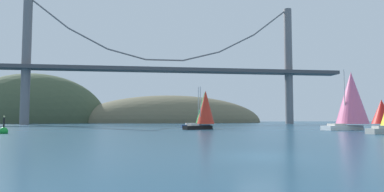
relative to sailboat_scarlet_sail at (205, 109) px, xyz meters
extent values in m
plane|color=navy|center=(-4.65, -42.66, -3.72)|extent=(360.00, 360.00, 0.00)
ellipsoid|color=#6B664C|center=(0.35, 92.34, -3.72)|extent=(84.66, 44.00, 24.88)
ellipsoid|color=#425138|center=(-59.65, 92.34, -3.72)|extent=(63.07, 44.00, 43.09)
cylinder|color=slate|center=(-49.33, 52.34, 17.15)|extent=(2.80, 2.80, 41.74)
cylinder|color=slate|center=(40.03, 52.34, 17.15)|extent=(2.80, 2.80, 41.74)
cube|color=#47474C|center=(-4.65, 52.34, 14.78)|extent=(125.36, 6.00, 1.20)
cylinder|color=slate|center=(-42.95, 52.34, 33.06)|extent=(13.07, 0.50, 10.31)
cylinder|color=slate|center=(-30.18, 52.34, 24.80)|extent=(13.00, 0.50, 7.05)
cylinder|color=slate|center=(-17.42, 52.34, 19.84)|extent=(12.89, 0.50, 3.79)
cylinder|color=slate|center=(-4.65, 52.34, 18.19)|extent=(12.77, 0.50, 0.50)
cylinder|color=slate|center=(8.12, 52.34, 19.84)|extent=(12.89, 0.50, 3.79)
cylinder|color=slate|center=(20.88, 52.34, 24.80)|extent=(13.00, 0.50, 7.05)
cylinder|color=slate|center=(33.65, 52.34, 33.06)|extent=(13.07, 0.50, 10.31)
cube|color=black|center=(-1.43, -0.73, -3.38)|extent=(5.70, 3.95, 0.68)
cube|color=beige|center=(-2.33, -1.19, -2.86)|extent=(2.14, 1.88, 0.36)
cylinder|color=#B2B2B7|center=(-0.94, -0.48, 0.52)|extent=(0.14, 0.14, 7.12)
cone|color=red|center=(0.16, 0.08, 0.34)|extent=(4.38, 4.38, 6.17)
cube|color=beige|center=(19.72, -20.25, -2.84)|extent=(2.11, 1.50, 0.36)
cone|color=red|center=(37.52, 2.33, -0.33)|extent=(4.92, 4.92, 5.02)
cube|color=navy|center=(-0.06, 11.20, -3.41)|extent=(6.41, 2.17, 0.62)
cube|color=beige|center=(-1.19, 11.13, -2.92)|extent=(2.10, 1.47, 0.36)
cylinder|color=#B2B2B7|center=(0.57, 11.24, 1.01)|extent=(0.14, 0.14, 8.22)
cone|color=green|center=(1.96, 11.33, 0.59)|extent=(4.15, 4.15, 6.79)
cube|color=white|center=(23.24, -6.17, -3.35)|extent=(8.28, 4.46, 0.75)
cube|color=beige|center=(21.87, -6.58, -2.80)|extent=(2.94, 2.37, 0.36)
cylinder|color=#B2B2B7|center=(24.00, -5.94, 1.97)|extent=(0.14, 0.14, 9.89)
cone|color=pink|center=(25.68, -5.43, 1.99)|extent=(6.88, 6.88, 9.33)
sphere|color=green|center=(-29.44, -12.79, -3.42)|extent=(1.10, 1.10, 1.10)
cylinder|color=black|center=(-29.44, -12.79, -2.37)|extent=(0.20, 0.20, 1.60)
sphere|color=#F2EA99|center=(-29.44, -12.79, -1.45)|extent=(0.24, 0.24, 0.24)
camera|label=1|loc=(-10.70, -59.85, -1.67)|focal=30.92mm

